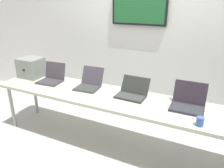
% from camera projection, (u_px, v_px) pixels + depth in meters
% --- Properties ---
extents(ground, '(8.00, 8.00, 0.04)m').
position_uv_depth(ground, '(115.00, 146.00, 3.08)').
color(ground, '#A3A19F').
extents(back_wall, '(8.00, 0.11, 2.71)m').
position_uv_depth(back_wall, '(145.00, 36.00, 3.52)').
color(back_wall, silver).
rests_on(back_wall, ground).
extents(workbench, '(3.55, 0.70, 0.75)m').
position_uv_depth(workbench, '(115.00, 100.00, 2.82)').
color(workbench, '#A5A998').
rests_on(workbench, ground).
extents(equipment_box, '(0.36, 0.33, 0.31)m').
position_uv_depth(equipment_box, '(31.00, 67.00, 3.48)').
color(equipment_box, gray).
rests_on(equipment_box, workbench).
extents(laptop_station_0, '(0.37, 0.35, 0.27)m').
position_uv_depth(laptop_station_0, '(52.00, 78.00, 3.31)').
color(laptop_station_0, '#39343A').
rests_on(laptop_station_0, workbench).
extents(laptop_station_1, '(0.35, 0.40, 0.26)m').
position_uv_depth(laptop_station_1, '(89.00, 83.00, 3.09)').
color(laptop_station_1, '#37333D').
rests_on(laptop_station_1, workbench).
extents(laptop_station_2, '(0.38, 0.36, 0.22)m').
position_uv_depth(laptop_station_2, '(132.00, 92.00, 2.82)').
color(laptop_station_2, '#242724').
rests_on(laptop_station_2, workbench).
extents(laptop_station_3, '(0.38, 0.36, 0.27)m').
position_uv_depth(laptop_station_3, '(188.00, 102.00, 2.52)').
color(laptop_station_3, '#272029').
rests_on(laptop_station_3, workbench).
extents(coffee_mug, '(0.07, 0.07, 0.09)m').
position_uv_depth(coffee_mug, '(200.00, 121.00, 2.15)').
color(coffee_mug, '#3755A0').
rests_on(coffee_mug, workbench).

